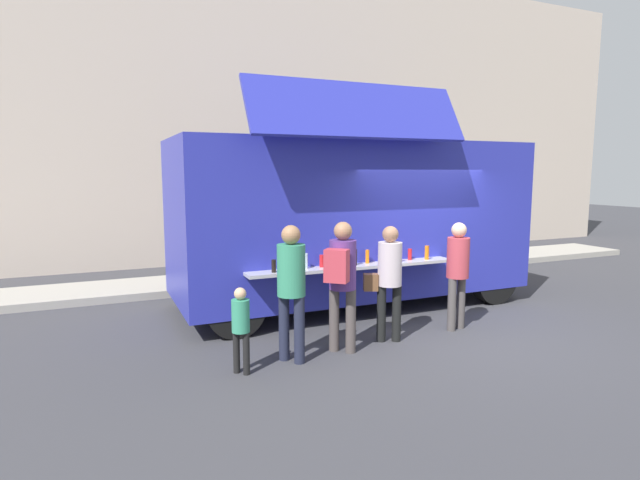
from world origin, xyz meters
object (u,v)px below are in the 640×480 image
(food_truck_main, at_px, (351,217))
(customer_rear_waiting, at_px, (291,281))
(customer_extra_browsing, at_px, (458,266))
(child_near_queue, at_px, (241,323))
(trash_bin, at_px, (435,251))
(customer_mid_with_backpack, at_px, (342,274))
(customer_front_ordering, at_px, (389,274))

(food_truck_main, bearing_deg, customer_rear_waiting, -131.72)
(customer_extra_browsing, xyz_separation_m, child_near_queue, (-3.56, -0.38, -0.36))
(trash_bin, relative_size, customer_mid_with_backpack, 0.49)
(trash_bin, bearing_deg, child_near_queue, -143.38)
(customer_rear_waiting, bearing_deg, customer_extra_browsing, -31.52)
(food_truck_main, distance_m, customer_mid_with_backpack, 2.69)
(food_truck_main, relative_size, customer_mid_with_backpack, 3.54)
(trash_bin, height_order, child_near_queue, child_near_queue)
(customer_rear_waiting, distance_m, customer_extra_browsing, 2.87)
(customer_front_ordering, relative_size, customer_rear_waiting, 0.95)
(customer_front_ordering, bearing_deg, child_near_queue, 118.99)
(customer_front_ordering, height_order, customer_rear_waiting, customer_rear_waiting)
(customer_rear_waiting, relative_size, child_near_queue, 1.66)
(trash_bin, height_order, customer_front_ordering, customer_front_ordering)
(customer_front_ordering, distance_m, child_near_queue, 2.33)
(food_truck_main, bearing_deg, child_near_queue, -138.55)
(trash_bin, relative_size, customer_extra_browsing, 0.52)
(customer_extra_browsing, distance_m, child_near_queue, 3.60)
(customer_rear_waiting, bearing_deg, trash_bin, 2.66)
(customer_extra_browsing, height_order, child_near_queue, customer_extra_browsing)
(customer_extra_browsing, bearing_deg, customer_rear_waiting, 81.43)
(food_truck_main, distance_m, trash_bin, 4.48)
(customer_front_ordering, distance_m, customer_rear_waiting, 1.58)
(customer_front_ordering, bearing_deg, customer_mid_with_backpack, 121.49)
(food_truck_main, relative_size, child_near_queue, 5.90)
(food_truck_main, xyz_separation_m, child_near_queue, (-2.78, -2.45, -0.99))
(customer_mid_with_backpack, relative_size, customer_rear_waiting, 1.00)
(customer_rear_waiting, bearing_deg, customer_mid_with_backpack, -33.87)
(food_truck_main, xyz_separation_m, customer_mid_with_backpack, (-1.33, -2.28, -0.53))
(customer_mid_with_backpack, bearing_deg, customer_front_ordering, -36.75)
(customer_mid_with_backpack, height_order, customer_rear_waiting, customer_mid_with_backpack)
(customer_extra_browsing, bearing_deg, customer_front_ordering, 79.09)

